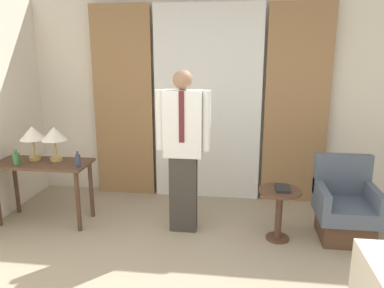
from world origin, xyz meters
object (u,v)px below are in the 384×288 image
object	(u,v)px
armchair	(345,209)
side_table	(279,206)
table_lamp_right	(54,135)
bottle_near_edge	(78,160)
bottle_by_lamp	(16,159)
desk	(43,173)
book	(283,188)
person	(183,145)
table_lamp_left	(32,134)

from	to	relation	value
armchair	side_table	distance (m)	0.73
armchair	table_lamp_right	bearing A→B (deg)	179.42
bottle_near_edge	bottle_by_lamp	xyz separation A→B (m)	(-0.71, -0.04, 0.00)
desk	bottle_by_lamp	size ratio (longest dim) A/B	6.23
desk	table_lamp_right	xyz separation A→B (m)	(0.13, 0.08, 0.43)
desk	armchair	xyz separation A→B (m)	(3.41, 0.05, -0.29)
bottle_by_lamp	side_table	distance (m)	2.95
book	bottle_near_edge	bearing A→B (deg)	-179.62
desk	person	world-z (taller)	person
side_table	desk	bearing A→B (deg)	177.91
desk	bottle_by_lamp	xyz separation A→B (m)	(-0.22, -0.14, 0.20)
person	book	distance (m)	1.15
table_lamp_right	person	xyz separation A→B (m)	(1.52, -0.09, -0.05)
person	side_table	size ratio (longest dim) A/B	3.17
armchair	book	distance (m)	0.75
person	book	xyz separation A→B (m)	(1.07, -0.09, -0.41)
desk	table_lamp_right	size ratio (longest dim) A/B	2.71
person	bottle_near_edge	bearing A→B (deg)	-175.05
table_lamp_left	armchair	world-z (taller)	table_lamp_left
desk	armchair	world-z (taller)	armchair
desk	bottle_near_edge	xyz separation A→B (m)	(0.49, -0.10, 0.20)
desk	bottle_by_lamp	world-z (taller)	bottle_by_lamp
side_table	table_lamp_left	bearing A→B (deg)	176.35
table_lamp_left	bottle_near_edge	world-z (taller)	table_lamp_left
book	armchair	bearing A→B (deg)	11.43
bottle_by_lamp	armchair	bearing A→B (deg)	2.99
table_lamp_right	side_table	distance (m)	2.65
bottle_by_lamp	book	size ratio (longest dim) A/B	0.78
armchair	bottle_by_lamp	bearing A→B (deg)	-177.01
bottle_near_edge	book	size ratio (longest dim) A/B	0.77
bottle_by_lamp	bottle_near_edge	bearing A→B (deg)	2.93
armchair	book	xyz separation A→B (m)	(-0.69, -0.14, 0.26)
desk	armchair	bearing A→B (deg)	0.82
side_table	bottle_by_lamp	bearing A→B (deg)	-179.16
table_lamp_left	bottle_near_edge	size ratio (longest dim) A/B	2.32
table_lamp_left	table_lamp_right	distance (m)	0.27
desk	armchair	distance (m)	3.42
bottle_by_lamp	armchair	world-z (taller)	bottle_by_lamp
armchair	table_lamp_left	bearing A→B (deg)	179.46
bottle_near_edge	armchair	size ratio (longest dim) A/B	0.20
table_lamp_right	bottle_near_edge	world-z (taller)	table_lamp_right
bottle_by_lamp	person	size ratio (longest dim) A/B	0.10
side_table	book	size ratio (longest dim) A/B	2.51
desk	table_lamp_right	world-z (taller)	table_lamp_right
table_lamp_left	armchair	distance (m)	3.62
bottle_near_edge	person	world-z (taller)	person
person	armchair	distance (m)	1.88
table_lamp_left	person	bearing A→B (deg)	-2.75
table_lamp_left	person	world-z (taller)	person
book	table_lamp_left	bearing A→B (deg)	176.55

